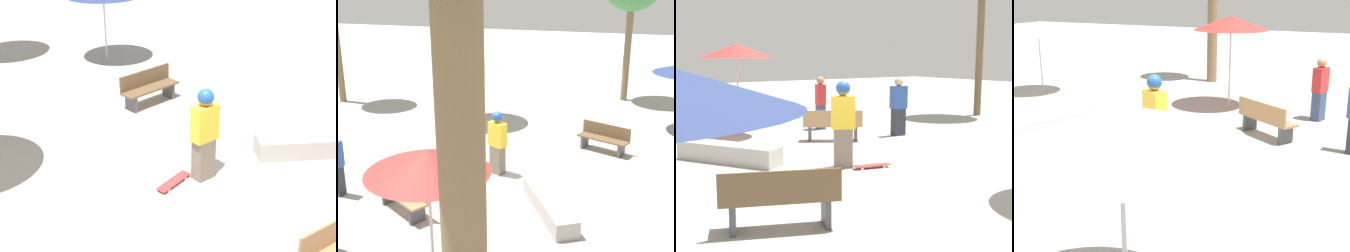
# 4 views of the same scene
# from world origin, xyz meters

# --- Properties ---
(ground_plane) EXTENTS (60.00, 60.00, 0.00)m
(ground_plane) POSITION_xyz_m (0.00, 0.00, 0.00)
(ground_plane) COLOR #ADA8A0
(skater_main) EXTENTS (0.46, 0.55, 1.80)m
(skater_main) POSITION_xyz_m (-0.03, -0.03, 0.97)
(skater_main) COLOR #726656
(skater_main) RESTS_ON ground_plane
(skateboard) EXTENTS (0.39, 0.82, 0.07)m
(skateboard) POSITION_xyz_m (0.38, 0.41, 0.06)
(skateboard) COLOR red
(skateboard) RESTS_ON ground_plane
(concrete_ledge) EXTENTS (2.43, 1.70, 0.41)m
(concrete_ledge) POSITION_xyz_m (-1.83, -1.82, 0.20)
(concrete_ledge) COLOR #A8A39E
(concrete_ledge) RESTS_ON ground_plane
(bench_near) EXTENTS (1.03, 1.65, 0.85)m
(bench_near) POSITION_xyz_m (2.42, -2.74, 0.43)
(bench_near) COLOR #47474C
(bench_near) RESTS_ON ground_plane
(bench_far) EXTENTS (1.23, 1.58, 0.85)m
(bench_far) POSITION_xyz_m (-2.66, 1.46, 0.43)
(bench_far) COLOR #47474C
(bench_far) RESTS_ON ground_plane
(shade_umbrella_red) EXTENTS (2.12, 2.12, 2.63)m
(shade_umbrella_red) POSITION_xyz_m (-4.96, -0.29, 2.43)
(shade_umbrella_red) COLOR #B7B7BC
(shade_umbrella_red) RESTS_ON ground_plane
(shade_umbrella_grey) EXTENTS (2.47, 2.47, 2.39)m
(shade_umbrella_grey) POSITION_xyz_m (4.22, 1.98, 2.19)
(shade_umbrella_grey) COLOR #B7B7BC
(shade_umbrella_grey) RESTS_ON ground_plane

